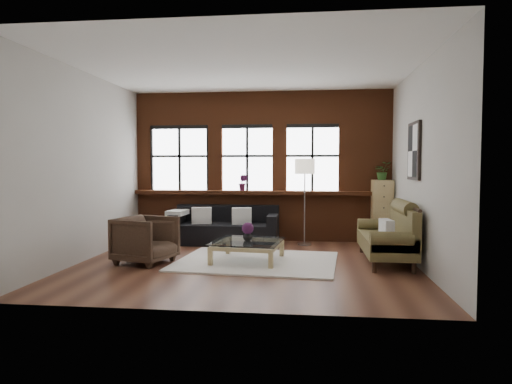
# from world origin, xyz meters

# --- Properties ---
(floor) EXTENTS (5.50, 5.50, 0.00)m
(floor) POSITION_xyz_m (0.00, 0.00, 0.00)
(floor) COLOR #4E2A1C
(floor) RESTS_ON ground
(ceiling) EXTENTS (5.50, 5.50, 0.00)m
(ceiling) POSITION_xyz_m (0.00, 0.00, 3.20)
(ceiling) COLOR white
(ceiling) RESTS_ON ground
(wall_back) EXTENTS (5.50, 0.00, 5.50)m
(wall_back) POSITION_xyz_m (0.00, 2.50, 1.60)
(wall_back) COLOR #B1AEA4
(wall_back) RESTS_ON ground
(wall_front) EXTENTS (5.50, 0.00, 5.50)m
(wall_front) POSITION_xyz_m (0.00, -2.50, 1.60)
(wall_front) COLOR #B1AEA4
(wall_front) RESTS_ON ground
(wall_left) EXTENTS (0.00, 5.00, 5.00)m
(wall_left) POSITION_xyz_m (-2.75, 0.00, 1.60)
(wall_left) COLOR #B1AEA4
(wall_left) RESTS_ON ground
(wall_right) EXTENTS (0.00, 5.00, 5.00)m
(wall_right) POSITION_xyz_m (2.75, 0.00, 1.60)
(wall_right) COLOR #B1AEA4
(wall_right) RESTS_ON ground
(brick_backwall) EXTENTS (5.50, 0.12, 3.20)m
(brick_backwall) POSITION_xyz_m (0.00, 2.44, 1.60)
(brick_backwall) COLOR brown
(brick_backwall) RESTS_ON floor
(sill_ledge) EXTENTS (5.50, 0.30, 0.08)m
(sill_ledge) POSITION_xyz_m (0.00, 2.35, 1.04)
(sill_ledge) COLOR brown
(sill_ledge) RESTS_ON brick_backwall
(window_left) EXTENTS (1.38, 0.10, 1.50)m
(window_left) POSITION_xyz_m (-1.80, 2.45, 1.75)
(window_left) COLOR black
(window_left) RESTS_ON brick_backwall
(window_mid) EXTENTS (1.38, 0.10, 1.50)m
(window_mid) POSITION_xyz_m (-0.30, 2.45, 1.75)
(window_mid) COLOR black
(window_mid) RESTS_ON brick_backwall
(window_right) EXTENTS (1.38, 0.10, 1.50)m
(window_right) POSITION_xyz_m (1.10, 2.45, 1.75)
(window_right) COLOR black
(window_right) RESTS_ON brick_backwall
(wall_poster) EXTENTS (0.05, 0.74, 0.94)m
(wall_poster) POSITION_xyz_m (2.72, 0.30, 1.85)
(wall_poster) COLOR black
(wall_poster) RESTS_ON wall_right
(shag_rug) EXTENTS (2.78, 2.28, 0.03)m
(shag_rug) POSITION_xyz_m (0.16, 0.15, 0.01)
(shag_rug) COLOR silver
(shag_rug) RESTS_ON floor
(dark_sofa) EXTENTS (2.19, 0.89, 0.79)m
(dark_sofa) POSITION_xyz_m (-0.70, 1.90, 0.40)
(dark_sofa) COLOR black
(dark_sofa) RESTS_ON floor
(pillow_a) EXTENTS (0.42, 0.20, 0.34)m
(pillow_a) POSITION_xyz_m (-1.17, 1.80, 0.59)
(pillow_a) COLOR silver
(pillow_a) RESTS_ON dark_sofa
(pillow_b) EXTENTS (0.42, 0.20, 0.34)m
(pillow_b) POSITION_xyz_m (-0.33, 1.80, 0.59)
(pillow_b) COLOR silver
(pillow_b) RESTS_ON dark_sofa
(vintage_settee) EXTENTS (0.84, 1.89, 1.01)m
(vintage_settee) POSITION_xyz_m (2.30, 0.39, 0.50)
(vintage_settee) COLOR brown
(vintage_settee) RESTS_ON floor
(pillow_settee) EXTENTS (0.19, 0.39, 0.34)m
(pillow_settee) POSITION_xyz_m (2.22, -0.18, 0.61)
(pillow_settee) COLOR silver
(pillow_settee) RESTS_ON vintage_settee
(armchair) EXTENTS (1.06, 1.04, 0.78)m
(armchair) POSITION_xyz_m (-1.65, -0.14, 0.39)
(armchair) COLOR #35251A
(armchair) RESTS_ON floor
(coffee_table) EXTENTS (1.22, 1.22, 0.37)m
(coffee_table) POSITION_xyz_m (0.02, 0.13, 0.18)
(coffee_table) COLOR tan
(coffee_table) RESTS_ON shag_rug
(vase) EXTENTS (0.21, 0.21, 0.17)m
(vase) POSITION_xyz_m (0.02, 0.13, 0.44)
(vase) COLOR #B2B2B2
(vase) RESTS_ON coffee_table
(flowers) EXTENTS (0.20, 0.20, 0.20)m
(flowers) POSITION_xyz_m (0.02, 0.13, 0.57)
(flowers) COLOR #481942
(flowers) RESTS_ON vase
(drawer_chest) EXTENTS (0.41, 0.41, 1.32)m
(drawer_chest) POSITION_xyz_m (2.52, 2.18, 0.66)
(drawer_chest) COLOR tan
(drawer_chest) RESTS_ON floor
(potted_plant_top) EXTENTS (0.35, 0.31, 0.37)m
(potted_plant_top) POSITION_xyz_m (2.52, 2.18, 1.51)
(potted_plant_top) COLOR #2D5923
(potted_plant_top) RESTS_ON drawer_chest
(floor_lamp) EXTENTS (0.40, 0.40, 1.90)m
(floor_lamp) POSITION_xyz_m (0.94, 1.92, 0.95)
(floor_lamp) COLOR #A5A5A8
(floor_lamp) RESTS_ON floor
(sill_plant) EXTENTS (0.23, 0.21, 0.35)m
(sill_plant) POSITION_xyz_m (-0.38, 2.32, 1.25)
(sill_plant) COLOR #481942
(sill_plant) RESTS_ON sill_ledge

